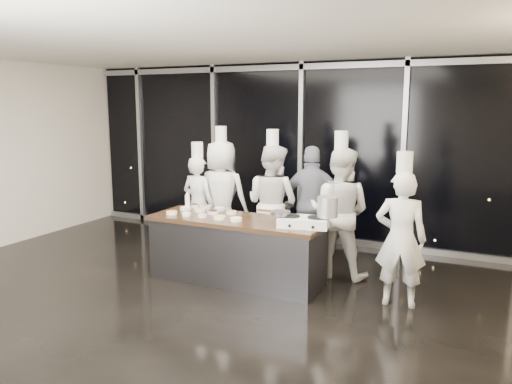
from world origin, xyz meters
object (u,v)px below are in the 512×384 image
Objects in this scene: frying_pan at (280,213)px; chef_left at (222,196)px; stove at (304,222)px; chef_center at (272,203)px; chef_right at (339,212)px; chef_side at (401,237)px; guest at (312,204)px; chef_far_left at (198,204)px; stock_pot at (328,207)px; demo_counter at (237,249)px.

frying_pan is 0.23× the size of chef_left.
stove is 0.33× the size of chef_left.
chef_center is (-0.60, 1.13, -0.13)m from frying_pan.
chef_right reaches higher than chef_side.
chef_side is (2.12, -0.93, -0.07)m from chef_center.
guest is 0.79m from chef_right.
chef_right is (0.59, -0.53, 0.03)m from guest.
chef_left is at bearing -139.54° from chef_far_left.
frying_pan is 0.63m from stock_pot.
chef_right reaches higher than stock_pot.
chef_center is (1.29, 0.10, 0.10)m from chef_far_left.
stock_pot is (0.60, 0.13, 0.11)m from frying_pan.
chef_far_left is at bearing 32.44° from chef_left.
demo_counter is 1.56m from guest.
chef_far_left is 0.89× the size of chef_center.
demo_counter is 1.29× the size of chef_side.
stove is at bearing -2.46° from demo_counter.
stove is 0.39× the size of guest.
stock_pot is 2.46m from chef_left.
chef_side is at bearing 159.36° from chef_left.
chef_left is at bearing -7.68° from chef_right.
guest is at bearing 81.10° from frying_pan.
demo_counter is at bearing 125.67° from chef_left.
chef_right is 1.10× the size of chef_side.
chef_right is (-0.07, 0.79, -0.23)m from stock_pot.
chef_far_left is at bearing -2.98° from guest.
chef_left is at bearing 5.10° from chef_center.
chef_far_left is 0.40m from chef_left.
frying_pan is at bearing 61.19° from chef_right.
chef_far_left is at bearing 145.00° from stove.
chef_right reaches higher than chef_far_left.
demo_counter is 1.12m from stove.
frying_pan is 1.46m from guest.
chef_center is (0.97, -0.12, -0.01)m from chef_left.
frying_pan is at bearing 157.50° from chef_far_left.
chef_left is 1.10× the size of chef_side.
stock_pot is 1.59m from chef_center.
chef_left is at bearing -8.28° from guest.
guest is (1.51, 0.20, -0.04)m from chef_left.
chef_far_left is (-2.50, 0.90, -0.34)m from stock_pot.
demo_counter is at bearing 97.35° from chef_center.
frying_pan is at bearing -167.82° from stock_pot.
chef_side reaches higher than guest.
frying_pan is 0.26× the size of guest.
stock_pot is at bearing 100.60° from guest.
chef_side is (1.51, 0.20, -0.20)m from frying_pan.
demo_counter is 9.45× the size of stock_pot.
chef_left reaches higher than chef_right.
chef_center is (-1.21, 1.00, -0.24)m from stock_pot.
guest is at bearing 65.06° from demo_counter.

